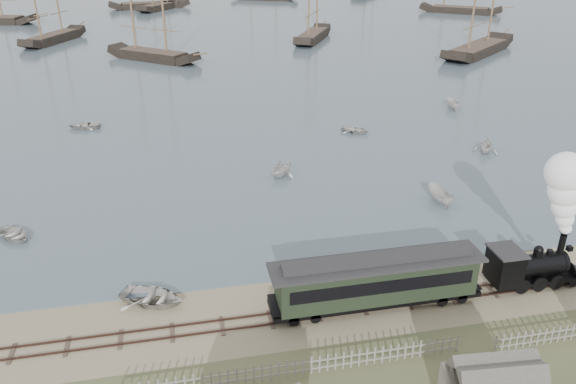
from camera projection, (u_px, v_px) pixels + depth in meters
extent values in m
plane|color=tan|center=(367.00, 288.00, 37.78)|extent=(600.00, 600.00, 0.00)
cube|color=#3C2721|center=(381.00, 309.00, 35.53)|extent=(120.00, 0.08, 0.12)
cube|color=#3C2721|center=(375.00, 300.00, 36.41)|extent=(120.00, 0.08, 0.12)
cube|color=#403028|center=(378.00, 305.00, 36.00)|extent=(120.00, 1.80, 0.06)
cube|color=black|center=(535.00, 276.00, 37.79)|extent=(6.57, 1.93, 0.24)
cylinder|color=black|center=(533.00, 265.00, 37.30)|extent=(4.06, 1.45, 1.45)
cube|color=black|center=(504.00, 266.00, 36.82)|extent=(1.74, 2.13, 2.22)
cube|color=#2A2A2C|center=(507.00, 251.00, 36.32)|extent=(1.93, 2.32, 0.12)
cylinder|color=black|center=(562.00, 245.00, 37.08)|extent=(0.43, 0.43, 1.55)
sphere|color=black|center=(539.00, 250.00, 36.85)|extent=(0.62, 0.62, 0.62)
cone|color=black|center=(576.00, 272.00, 38.40)|extent=(1.35, 1.93, 1.93)
cube|color=black|center=(569.00, 248.00, 37.35)|extent=(0.34, 0.34, 0.34)
cube|color=black|center=(375.00, 297.00, 35.67)|extent=(13.56, 2.23, 0.34)
cube|color=black|center=(376.00, 279.00, 35.09)|extent=(12.59, 2.42, 2.42)
cube|color=black|center=(384.00, 287.00, 33.90)|extent=(11.62, 0.06, 0.87)
cube|color=black|center=(370.00, 266.00, 36.07)|extent=(11.62, 0.06, 0.87)
cube|color=#2A2A2C|center=(378.00, 262.00, 34.54)|extent=(13.56, 2.61, 0.17)
cube|color=#2A2A2C|center=(378.00, 258.00, 34.42)|extent=(12.10, 1.16, 0.44)
imported|color=beige|center=(152.00, 297.00, 36.10)|extent=(4.67, 5.19, 0.88)
imported|color=beige|center=(14.00, 234.00, 43.45)|extent=(4.14, 4.05, 0.70)
imported|color=beige|center=(281.00, 168.00, 54.02)|extent=(4.08, 4.13, 1.65)
imported|color=beige|center=(440.00, 196.00, 48.95)|extent=(3.54, 1.71, 1.32)
imported|color=beige|center=(355.00, 130.00, 65.54)|extent=(3.82, 4.04, 0.68)
imported|color=beige|center=(486.00, 145.00, 59.71)|extent=(4.02, 3.94, 1.60)
imported|color=beige|center=(452.00, 104.00, 73.93)|extent=(3.46, 1.64, 1.29)
imported|color=beige|center=(84.00, 125.00, 66.96)|extent=(3.14, 4.07, 0.78)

